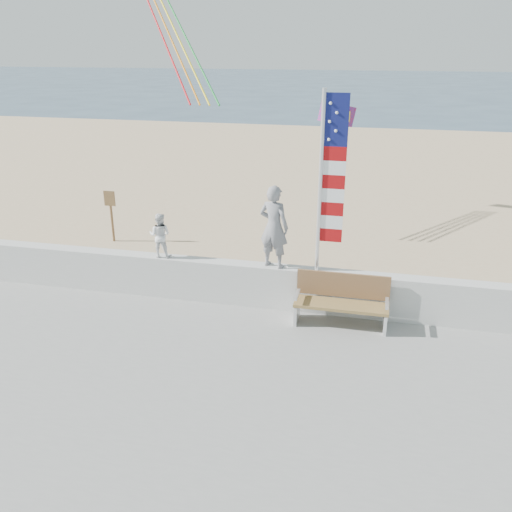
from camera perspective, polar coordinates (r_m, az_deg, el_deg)
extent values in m
plane|color=#2D455A|center=(9.93, -3.51, -10.95)|extent=(220.00, 220.00, 0.00)
cube|color=tan|center=(17.98, 4.51, 4.41)|extent=(90.00, 40.00, 0.08)
cube|color=silver|center=(11.32, -0.76, -2.94)|extent=(30.00, 0.35, 0.90)
imported|color=gray|center=(10.75, 1.90, 3.09)|extent=(0.70, 0.56, 1.69)
imported|color=white|center=(11.55, -10.08, 2.17)|extent=(0.48, 0.39, 0.95)
cube|color=olive|center=(10.58, 8.94, -5.15)|extent=(1.80, 0.50, 0.06)
cube|color=brown|center=(10.69, 9.15, -3.02)|extent=(1.80, 0.05, 0.50)
cube|color=silver|center=(10.76, 4.33, -5.88)|extent=(0.06, 0.50, 0.40)
cube|color=silver|center=(10.54, 4.35, -4.07)|extent=(0.06, 0.45, 0.05)
cube|color=white|center=(10.68, 13.44, -6.67)|extent=(0.06, 0.50, 0.40)
cube|color=silver|center=(10.46, 13.63, -4.87)|extent=(0.06, 0.45, 0.05)
cylinder|color=white|center=(10.37, 6.78, 7.48)|extent=(0.08, 0.08, 3.50)
cube|color=#0F1451|center=(10.12, 8.48, 13.98)|extent=(0.44, 0.02, 0.95)
cube|color=#9E0A0C|center=(10.63, 7.84, 2.19)|extent=(0.44, 0.02, 0.26)
cube|color=white|center=(10.55, 7.91, 3.55)|extent=(0.44, 0.02, 0.26)
cube|color=#9E0A0C|center=(10.47, 7.98, 4.92)|extent=(0.44, 0.02, 0.26)
cube|color=white|center=(10.40, 8.06, 6.32)|extent=(0.44, 0.02, 0.26)
cube|color=#9E0A0C|center=(10.33, 8.13, 7.73)|extent=(0.44, 0.02, 0.26)
cube|color=white|center=(10.27, 8.21, 9.16)|extent=(0.44, 0.02, 0.26)
cube|color=#9E0A0C|center=(10.22, 8.29, 10.61)|extent=(0.44, 0.02, 0.26)
sphere|color=white|center=(10.17, 7.67, 12.06)|extent=(0.06, 0.06, 0.06)
sphere|color=white|center=(10.14, 8.41, 12.90)|extent=(0.06, 0.06, 0.06)
sphere|color=white|center=(10.12, 7.76, 13.84)|extent=(0.06, 0.06, 0.06)
sphere|color=white|center=(10.09, 8.51, 14.70)|extent=(0.06, 0.06, 0.06)
sphere|color=white|center=(10.09, 7.86, 15.64)|extent=(0.06, 0.06, 0.06)
cube|color=red|center=(13.76, 8.52, 14.57)|extent=(0.91, 0.70, 0.64)
cube|color=yellow|center=(13.76, 9.15, 14.32)|extent=(0.33, 0.25, 0.24)
cylinder|color=red|center=(16.23, -9.71, 21.57)|extent=(2.33, 2.53, 3.23)
cylinder|color=orange|center=(16.15, -8.92, 21.62)|extent=(2.41, 2.53, 3.23)
cylinder|color=yellow|center=(16.07, -8.11, 21.66)|extent=(2.49, 2.53, 3.23)
cylinder|color=#178D34|center=(16.00, -7.30, 21.70)|extent=(2.56, 2.53, 3.23)
cylinder|color=brown|center=(15.70, -14.91, 3.61)|extent=(0.07, 0.07, 1.20)
cube|color=brown|center=(15.50, -15.17, 5.87)|extent=(0.32, 0.03, 0.42)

